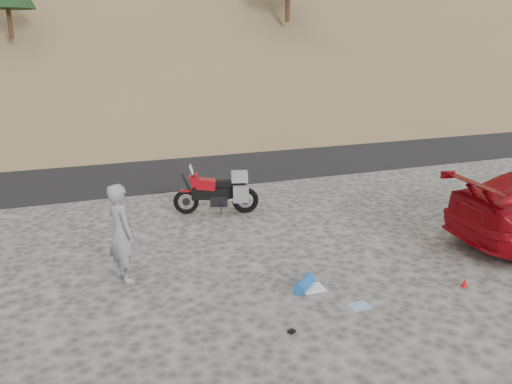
% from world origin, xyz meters
% --- Properties ---
extents(ground, '(140.00, 140.00, 0.00)m').
position_xyz_m(ground, '(0.00, 0.00, 0.00)').
color(ground, '#3E3B39').
rests_on(ground, ground).
extents(road, '(120.00, 7.00, 0.05)m').
position_xyz_m(road, '(0.00, 9.00, 0.00)').
color(road, black).
rests_on(road, ground).
extents(motorcycle, '(2.07, 0.94, 1.26)m').
position_xyz_m(motorcycle, '(1.07, 3.29, 0.54)').
color(motorcycle, black).
rests_on(motorcycle, ground).
extents(man, '(0.63, 0.76, 1.79)m').
position_xyz_m(man, '(-1.58, 0.38, 0.00)').
color(man, gray).
rests_on(man, ground).
extents(gear_white_cloth, '(0.42, 0.38, 0.01)m').
position_xyz_m(gear_white_cloth, '(1.43, -1.12, 0.01)').
color(gear_white_cloth, white).
rests_on(gear_white_cloth, ground).
extents(gear_blue_mat, '(0.52, 0.49, 0.20)m').
position_xyz_m(gear_blue_mat, '(1.28, -1.10, 0.10)').
color(gear_blue_mat, '#1B55A5').
rests_on(gear_blue_mat, ground).
extents(gear_funnel, '(0.13, 0.13, 0.15)m').
position_xyz_m(gear_funnel, '(3.95, -1.99, 0.08)').
color(gear_funnel, '#BD0C0D').
rests_on(gear_funnel, ground).
extents(gear_glove_b, '(0.12, 0.11, 0.03)m').
position_xyz_m(gear_glove_b, '(0.52, -2.24, 0.02)').
color(gear_glove_b, black).
rests_on(gear_glove_b, ground).
extents(gear_blue_cloth, '(0.35, 0.26, 0.01)m').
position_xyz_m(gear_blue_cloth, '(1.86, -1.93, 0.01)').
color(gear_blue_cloth, '#7C9EC1').
rests_on(gear_blue_cloth, ground).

